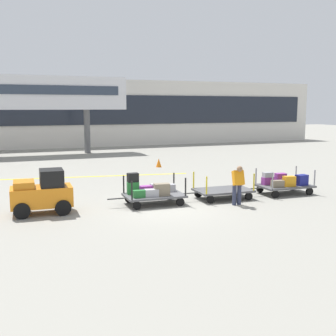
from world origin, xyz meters
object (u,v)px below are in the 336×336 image
object	(u,v)px
baggage_cart_lead	(151,192)
baggage_cart_tail	(285,183)
safety_cone_near	(159,163)
baggage_tug	(42,193)
baggage_cart_middle	(223,191)
baggage_handler	(238,183)

from	to	relation	value
baggage_cart_lead	baggage_cart_tail	size ratio (longest dim) A/B	1.00
baggage_cart_tail	safety_cone_near	xyz separation A→B (m)	(-2.33, 9.73, -0.22)
baggage_tug	baggage_cart_middle	bearing A→B (deg)	-1.83
baggage_handler	safety_cone_near	bearing A→B (deg)	86.15
baggage_cart_middle	baggage_cart_tail	size ratio (longest dim) A/B	1.00
baggage_cart_lead	safety_cone_near	xyz separation A→B (m)	(3.78, 9.49, -0.24)
baggage_cart_tail	baggage_handler	size ratio (longest dim) A/B	1.93
baggage_tug	baggage_cart_lead	size ratio (longest dim) A/B	0.71
baggage_cart_middle	safety_cone_near	world-z (taller)	baggage_cart_middle
baggage_handler	safety_cone_near	distance (m)	10.90
baggage_cart_lead	baggage_cart_middle	xyz separation A→B (m)	(3.09, -0.15, -0.17)
baggage_cart_middle	baggage_tug	bearing A→B (deg)	178.17
baggage_tug	safety_cone_near	bearing A→B (deg)	50.16
baggage_cart_tail	safety_cone_near	world-z (taller)	baggage_cart_tail
baggage_cart_tail	baggage_handler	distance (m)	3.28
baggage_tug	baggage_handler	distance (m)	7.26
baggage_tug	baggage_cart_tail	xyz separation A→B (m)	(10.17, -0.33, -0.26)
baggage_tug	safety_cone_near	distance (m)	12.26
baggage_handler	baggage_cart_tail	bearing A→B (deg)	20.14
baggage_tug	baggage_cart_middle	xyz separation A→B (m)	(7.15, -0.23, -0.41)
baggage_cart_middle	safety_cone_near	bearing A→B (deg)	85.90
baggage_cart_tail	safety_cone_near	size ratio (longest dim) A/B	5.49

